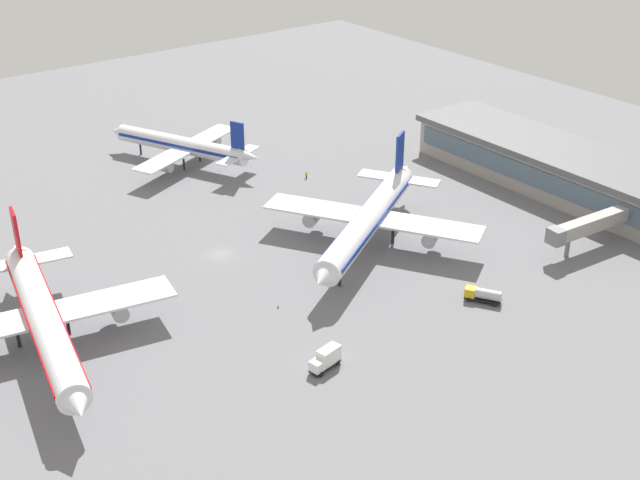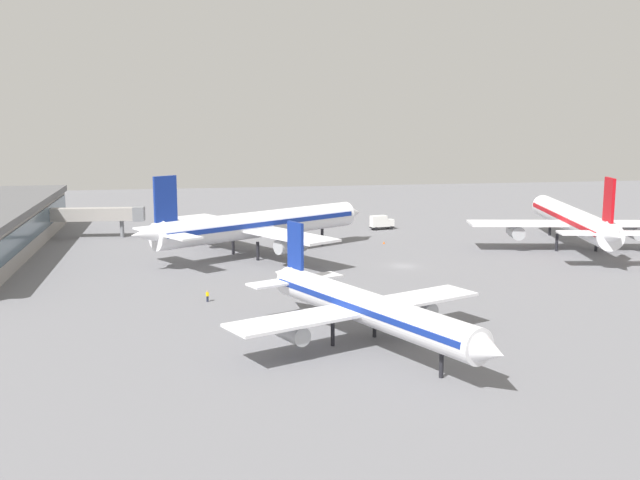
{
  "view_description": "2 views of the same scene",
  "coord_description": "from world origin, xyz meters",
  "px_view_note": "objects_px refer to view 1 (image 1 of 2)",
  "views": [
    {
      "loc": [
        -127.38,
        72.49,
        77.51
      ],
      "look_at": [
        -16.63,
        -11.74,
        6.29
      ],
      "focal_mm": 47.83,
      "sensor_mm": 36.0,
      "label": 1
    },
    {
      "loc": [
        132.74,
        -38.03,
        28.52
      ],
      "look_at": [
        -4.49,
        -14.67,
        4.45
      ],
      "focal_mm": 43.28,
      "sensor_mm": 36.0,
      "label": 2
    }
  ],
  "objects_px": {
    "airplane_at_gate": "(43,318)",
    "safety_cone_near_gate": "(278,306)",
    "airplane_distant": "(183,145)",
    "ground_crew_worker": "(306,175)",
    "airplane_taxiing": "(369,218)",
    "fuel_truck": "(483,295)",
    "catering_truck": "(326,359)"
  },
  "relations": [
    {
      "from": "airplane_taxiing",
      "to": "fuel_truck",
      "type": "height_order",
      "value": "airplane_taxiing"
    },
    {
      "from": "airplane_taxiing",
      "to": "ground_crew_worker",
      "type": "xyz_separation_m",
      "value": [
        35.1,
        -10.68,
        -5.21
      ]
    },
    {
      "from": "fuel_truck",
      "to": "ground_crew_worker",
      "type": "bearing_deg",
      "value": -38.67
    },
    {
      "from": "airplane_at_gate",
      "to": "ground_crew_worker",
      "type": "relative_size",
      "value": 31.84
    },
    {
      "from": "airplane_taxiing",
      "to": "fuel_truck",
      "type": "bearing_deg",
      "value": 63.2
    },
    {
      "from": "fuel_truck",
      "to": "catering_truck",
      "type": "bearing_deg",
      "value": 57.14
    },
    {
      "from": "airplane_at_gate",
      "to": "catering_truck",
      "type": "distance_m",
      "value": 44.76
    },
    {
      "from": "airplane_at_gate",
      "to": "catering_truck",
      "type": "relative_size",
      "value": 9.07
    },
    {
      "from": "catering_truck",
      "to": "ground_crew_worker",
      "type": "bearing_deg",
      "value": -135.55
    },
    {
      "from": "catering_truck",
      "to": "airplane_at_gate",
      "type": "bearing_deg",
      "value": -54.94
    },
    {
      "from": "airplane_distant",
      "to": "ground_crew_worker",
      "type": "distance_m",
      "value": 31.29
    },
    {
      "from": "fuel_truck",
      "to": "airplane_at_gate",
      "type": "bearing_deg",
      "value": 33.25
    },
    {
      "from": "airplane_taxiing",
      "to": "catering_truck",
      "type": "bearing_deg",
      "value": 9.17
    },
    {
      "from": "airplane_taxiing",
      "to": "safety_cone_near_gate",
      "type": "bearing_deg",
      "value": -14.88
    },
    {
      "from": "airplane_at_gate",
      "to": "fuel_truck",
      "type": "height_order",
      "value": "airplane_at_gate"
    },
    {
      "from": "airplane_at_gate",
      "to": "safety_cone_near_gate",
      "type": "bearing_deg",
      "value": 82.83
    },
    {
      "from": "airplane_at_gate",
      "to": "fuel_truck",
      "type": "distance_m",
      "value": 73.52
    },
    {
      "from": "airplane_taxiing",
      "to": "fuel_truck",
      "type": "xyz_separation_m",
      "value": [
        -28.16,
        -2.35,
        -4.67
      ]
    },
    {
      "from": "fuel_truck",
      "to": "safety_cone_near_gate",
      "type": "relative_size",
      "value": 10.62
    },
    {
      "from": "airplane_at_gate",
      "to": "airplane_distant",
      "type": "height_order",
      "value": "airplane_at_gate"
    },
    {
      "from": "airplane_taxiing",
      "to": "airplane_at_gate",
      "type": "bearing_deg",
      "value": -34.73
    },
    {
      "from": "airplane_taxiing",
      "to": "ground_crew_worker",
      "type": "bearing_deg",
      "value": -138.5
    },
    {
      "from": "airplane_distant",
      "to": "fuel_truck",
      "type": "distance_m",
      "value": 88.94
    },
    {
      "from": "airplane_distant",
      "to": "safety_cone_near_gate",
      "type": "xyz_separation_m",
      "value": [
        -68.35,
        19.71,
        -4.5
      ]
    },
    {
      "from": "airplane_distant",
      "to": "ground_crew_worker",
      "type": "xyz_separation_m",
      "value": [
        -25.05,
        -18.32,
        -3.95
      ]
    },
    {
      "from": "airplane_at_gate",
      "to": "safety_cone_near_gate",
      "type": "relative_size",
      "value": 88.62
    },
    {
      "from": "airplane_taxiing",
      "to": "catering_truck",
      "type": "relative_size",
      "value": 8.32
    },
    {
      "from": "airplane_at_gate",
      "to": "airplane_taxiing",
      "type": "relative_size",
      "value": 1.09
    },
    {
      "from": "airplane_at_gate",
      "to": "ground_crew_worker",
      "type": "bearing_deg",
      "value": 123.62
    },
    {
      "from": "airplane_taxiing",
      "to": "ground_crew_worker",
      "type": "height_order",
      "value": "airplane_taxiing"
    },
    {
      "from": "fuel_truck",
      "to": "safety_cone_near_gate",
      "type": "height_order",
      "value": "fuel_truck"
    },
    {
      "from": "airplane_at_gate",
      "to": "fuel_truck",
      "type": "bearing_deg",
      "value": 75.08
    }
  ]
}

